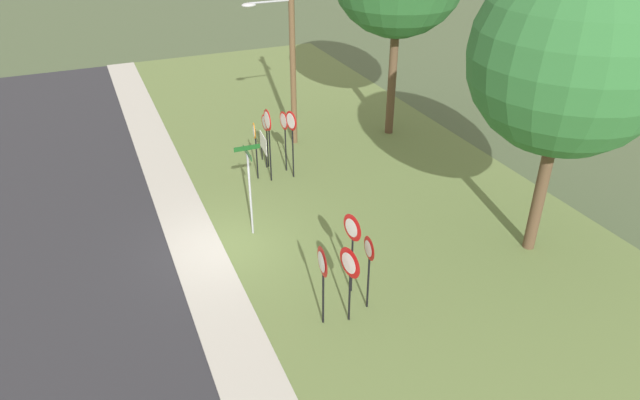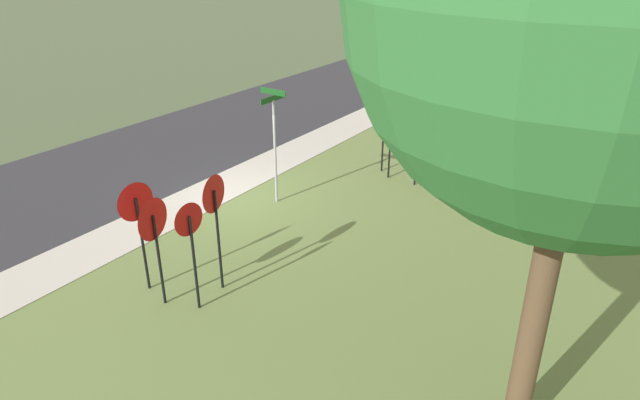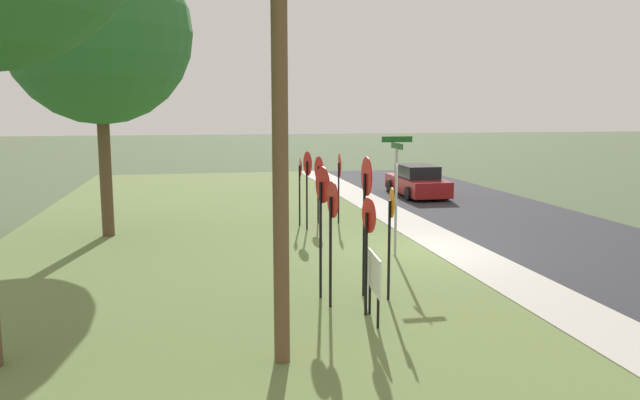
% 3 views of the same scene
% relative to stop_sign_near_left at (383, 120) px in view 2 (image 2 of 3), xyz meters
% --- Properties ---
extents(ground_plane, '(160.00, 160.00, 0.00)m').
position_rel_stop_sign_near_left_xyz_m(ground_plane, '(4.04, -2.41, -1.68)').
color(ground_plane, '#4C5B3D').
extents(road_asphalt, '(44.00, 6.40, 0.01)m').
position_rel_stop_sign_near_left_xyz_m(road_asphalt, '(4.04, -7.21, -1.67)').
color(road_asphalt, '#2D2D33').
rests_on(road_asphalt, ground_plane).
extents(sidewalk_strip, '(44.00, 1.60, 0.06)m').
position_rel_stop_sign_near_left_xyz_m(sidewalk_strip, '(4.04, -3.21, -1.65)').
color(sidewalk_strip, '#BCB7AD').
rests_on(sidewalk_strip, ground_plane).
extents(grass_median, '(44.00, 12.00, 0.04)m').
position_rel_stop_sign_near_left_xyz_m(grass_median, '(4.04, 3.59, -1.66)').
color(grass_median, olive).
rests_on(grass_median, ground_plane).
extents(stop_sign_near_left, '(0.60, 0.13, 2.30)m').
position_rel_stop_sign_near_left_xyz_m(stop_sign_near_left, '(0.00, 0.00, 0.00)').
color(stop_sign_near_left, black).
rests_on(stop_sign_near_left, grass_median).
extents(stop_sign_near_right, '(0.73, 0.15, 2.71)m').
position_rel_stop_sign_near_left_xyz_m(stop_sign_near_right, '(0.41, 1.32, 0.34)').
color(stop_sign_near_right, black).
rests_on(stop_sign_near_right, grass_median).
extents(stop_sign_far_left, '(0.66, 0.11, 2.24)m').
position_rel_stop_sign_near_left_xyz_m(stop_sign_far_left, '(-0.82, 0.70, -0.03)').
color(stop_sign_far_left, black).
rests_on(stop_sign_far_left, grass_median).
extents(stop_sign_far_center, '(0.71, 0.11, 2.48)m').
position_rel_stop_sign_near_left_xyz_m(stop_sign_far_center, '(-0.21, 1.25, 0.16)').
color(stop_sign_far_center, black).
rests_on(stop_sign_far_center, grass_median).
extents(stop_sign_far_right, '(0.79, 0.09, 2.89)m').
position_rel_stop_sign_near_left_xyz_m(stop_sign_far_right, '(0.36, 0.42, 0.49)').
color(stop_sign_far_right, black).
rests_on(stop_sign_far_right, grass_median).
extents(yield_sign_near_left, '(0.76, 0.18, 2.52)m').
position_rel_stop_sign_near_left_xyz_m(yield_sign_near_left, '(7.56, 0.33, 0.25)').
color(yield_sign_near_left, black).
rests_on(yield_sign_near_left, grass_median).
extents(yield_sign_near_right, '(0.80, 0.12, 2.37)m').
position_rel_stop_sign_near_left_xyz_m(yield_sign_near_right, '(8.43, -0.91, 0.13)').
color(yield_sign_near_right, black).
rests_on(yield_sign_near_right, grass_median).
extents(yield_sign_far_left, '(0.65, 0.11, 2.27)m').
position_rel_stop_sign_near_left_xyz_m(yield_sign_far_left, '(8.33, 0.44, 0.04)').
color(yield_sign_far_left, black).
rests_on(yield_sign_far_left, grass_median).
extents(yield_sign_far_right, '(0.82, 0.19, 2.28)m').
position_rel_stop_sign_near_left_xyz_m(yield_sign_far_right, '(8.60, -0.25, 0.05)').
color(yield_sign_far_right, black).
rests_on(yield_sign_far_right, grass_median).
extents(street_name_post, '(0.96, 0.82, 3.15)m').
position_rel_stop_sign_near_left_xyz_m(street_name_post, '(3.61, -1.30, 0.22)').
color(street_name_post, '#9EA0A8').
rests_on(street_name_post, grass_median).
extents(utility_pole, '(2.10, 2.12, 8.35)m').
position_rel_stop_sign_near_left_xyz_m(utility_pole, '(-2.63, 2.42, 2.88)').
color(utility_pole, brown).
rests_on(utility_pole, grass_median).
extents(notice_board, '(1.10, 0.12, 1.25)m').
position_rel_stop_sign_near_left_xyz_m(notice_board, '(-1.16, 0.67, -0.80)').
color(notice_board, black).
rests_on(notice_board, grass_median).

